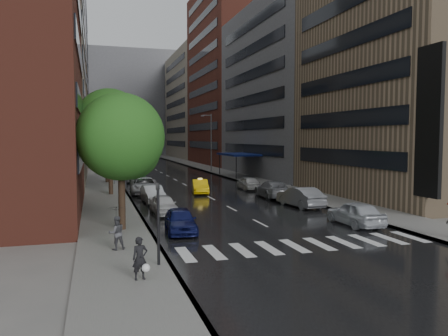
{
  "coord_description": "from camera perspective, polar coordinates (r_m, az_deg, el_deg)",
  "views": [
    {
      "loc": [
        -10.14,
        -21.72,
        5.46
      ],
      "look_at": [
        0.0,
        12.02,
        3.0
      ],
      "focal_mm": 35.0,
      "sensor_mm": 36.0,
      "label": 1
    }
  ],
  "objects": [
    {
      "name": "road",
      "position": [
        72.64,
        -8.66,
        -0.36
      ],
      "size": [
        14.0,
        140.0,
        0.01
      ],
      "primitive_type": "cube",
      "color": "black",
      "rests_on": "ground"
    },
    {
      "name": "building_far",
      "position": [
        140.49,
        -12.67,
        8.2
      ],
      "size": [
        40.0,
        14.0,
        32.0
      ],
      "primitive_type": "cube",
      "color": "slate",
      "rests_on": "ground"
    },
    {
      "name": "sidewalk_left",
      "position": [
        71.94,
        -15.77,
        -0.45
      ],
      "size": [
        4.0,
        140.0,
        0.15
      ],
      "primitive_type": "cube",
      "color": "gray",
      "rests_on": "ground"
    },
    {
      "name": "ground",
      "position": [
        24.59,
        8.19,
        -8.88
      ],
      "size": [
        220.0,
        220.0,
        0.0
      ],
      "primitive_type": "plane",
      "color": "gray",
      "rests_on": "ground"
    },
    {
      "name": "parked_cars_right",
      "position": [
        36.89,
        8.35,
        -3.35
      ],
      "size": [
        2.65,
        23.91,
        1.6
      ],
      "color": "#B9BDC4",
      "rests_on": "ground"
    },
    {
      "name": "tree_near",
      "position": [
        25.73,
        -13.33,
        3.96
      ],
      "size": [
        5.04,
        5.04,
        8.03
      ],
      "color": "#382619",
      "rests_on": "ground"
    },
    {
      "name": "buildings_left",
      "position": [
        81.34,
        -20.41,
        11.19
      ],
      "size": [
        8.0,
        108.0,
        38.0
      ],
      "color": "maroon",
      "rests_on": "ground"
    },
    {
      "name": "street_lamp_left",
      "position": [
        51.78,
        -14.07,
        3.24
      ],
      "size": [
        1.74,
        0.22,
        9.0
      ],
      "color": "gray",
      "rests_on": "sidewalk_left"
    },
    {
      "name": "taxi",
      "position": [
        42.64,
        -3.15,
        -2.44
      ],
      "size": [
        2.09,
        4.35,
        1.37
      ],
      "primitive_type": "imported",
      "rotation": [
        0.0,
        0.0,
        -0.16
      ],
      "color": "#E5B50C",
      "rests_on": "ground"
    },
    {
      "name": "ped_bag_walker",
      "position": [
        16.94,
        -10.86,
        -11.61
      ],
      "size": [
        0.68,
        0.5,
        1.61
      ],
      "color": "black",
      "rests_on": "sidewalk_left"
    },
    {
      "name": "tree_mid",
      "position": [
        42.17,
        -14.7,
        5.76
      ],
      "size": [
        6.28,
        6.28,
        10.01
      ],
      "color": "#382619",
      "rests_on": "ground"
    },
    {
      "name": "crosswalk",
      "position": [
        22.93,
        10.78,
        -9.83
      ],
      "size": [
        13.15,
        2.8,
        0.01
      ],
      "color": "silver",
      "rests_on": "ground"
    },
    {
      "name": "awning",
      "position": [
        59.91,
        1.9,
        1.77
      ],
      "size": [
        4.0,
        8.0,
        3.12
      ],
      "color": "navy",
      "rests_on": "sidewalk_right"
    },
    {
      "name": "parked_cars_left",
      "position": [
        41.2,
        -10.02,
        -2.64
      ],
      "size": [
        2.95,
        34.63,
        1.58
      ],
      "color": "#0F1449",
      "rests_on": "ground"
    },
    {
      "name": "sidewalk_right",
      "position": [
        74.43,
        -1.78,
        -0.15
      ],
      "size": [
        4.0,
        140.0,
        0.15
      ],
      "primitive_type": "cube",
      "color": "gray",
      "rests_on": "ground"
    },
    {
      "name": "tree_far",
      "position": [
        53.77,
        -15.11,
        3.26
      ],
      "size": [
        4.49,
        4.49,
        7.16
      ],
      "color": "#382619",
      "rests_on": "ground"
    },
    {
      "name": "street_lamp_right",
      "position": [
        69.08,
        -1.75,
        3.52
      ],
      "size": [
        1.74,
        0.22,
        9.0
      ],
      "color": "gray",
      "rests_on": "sidewalk_right"
    },
    {
      "name": "buildings_right",
      "position": [
        82.91,
        1.06,
        10.63
      ],
      "size": [
        8.05,
        109.1,
        36.0
      ],
      "color": "#937A5B",
      "rests_on": "ground"
    },
    {
      "name": "ped_black_umbrella",
      "position": [
        21.41,
        -13.88,
        -7.08
      ],
      "size": [
        0.96,
        0.98,
        2.09
      ],
      "color": "#49494D",
      "rests_on": "sidewalk_left"
    },
    {
      "name": "traffic_light",
      "position": [
        18.42,
        -8.58,
        -6.16
      ],
      "size": [
        0.18,
        0.15,
        3.45
      ],
      "color": "black",
      "rests_on": "sidewalk_left"
    }
  ]
}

